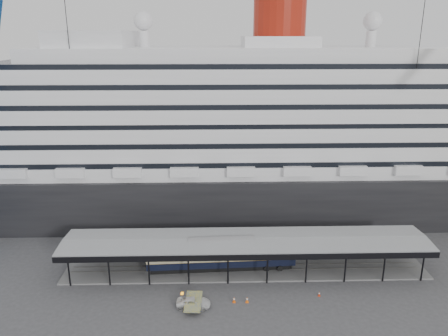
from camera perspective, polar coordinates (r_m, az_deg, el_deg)
The scene contains 8 objects.
ground at distance 66.14m, azimuth 3.14°, elevation -15.19°, with size 200.00×200.00×0.00m, color #3A3A3D.
cruise_ship at distance 89.47m, azimuth 1.73°, elevation 6.17°, with size 130.00×30.00×43.90m.
platform_canopy at distance 69.25m, azimuth 2.84°, elevation -11.33°, with size 56.00×9.18×5.30m.
port_truck at distance 61.72m, azimuth -4.01°, elevation -17.12°, with size 2.11×4.58×1.27m, color silver.
pullman_carriage at distance 68.91m, azimuth -0.37°, elevation -11.12°, with size 22.98×4.00×22.46m.
traffic_cone_left at distance 62.55m, azimuth 1.32°, elevation -16.81°, with size 0.48×0.48×0.84m.
traffic_cone_mid at distance 62.60m, azimuth 3.04°, elevation -16.80°, with size 0.49×0.49×0.85m.
traffic_cone_right at distance 65.22m, azimuth 12.33°, elevation -15.76°, with size 0.45×0.45×0.68m.
Camera 1 is at (-4.99, -55.71, 35.31)m, focal length 35.00 mm.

